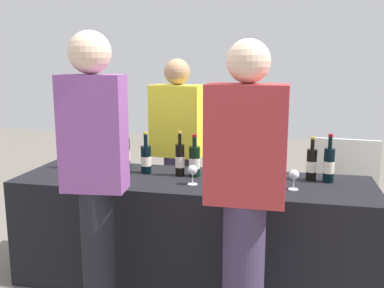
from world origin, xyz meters
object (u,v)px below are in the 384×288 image
(wine_bottle_5, at_px, (268,162))
(guest_1, at_px, (245,188))
(menu_board, at_px, (344,193))
(wine_bottle_3, at_px, (180,160))
(wine_glass_3, at_px, (193,171))
(server_pouring, at_px, (178,148))
(wine_bottle_2, at_px, (146,159))
(wine_glass_2, at_px, (114,165))
(wine_bottle_6, at_px, (312,164))
(wine_bottle_1, at_px, (125,153))
(wine_bottle_4, at_px, (194,161))
(wine_glass_0, at_px, (77,165))
(wine_bottle_7, at_px, (329,165))
(guest_0, at_px, (95,170))
(wine_glass_4, at_px, (294,176))
(wine_glass_1, at_px, (92,166))
(wine_bottle_0, at_px, (75,155))

(wine_bottle_5, xyz_separation_m, guest_1, (-0.08, -0.81, 0.04))
(guest_1, bearing_deg, menu_board, 65.53)
(wine_bottle_3, height_order, menu_board, wine_bottle_3)
(wine_glass_3, bearing_deg, server_pouring, 111.60)
(wine_bottle_2, bearing_deg, wine_glass_2, -125.60)
(wine_bottle_3, xyz_separation_m, wine_bottle_6, (0.91, 0.08, -0.01))
(wine_bottle_6, bearing_deg, wine_glass_2, -167.92)
(wine_bottle_1, xyz_separation_m, wine_bottle_4, (0.56, -0.10, -0.01))
(wine_bottle_3, distance_m, wine_glass_0, 0.73)
(menu_board, bearing_deg, wine_bottle_1, -151.73)
(wine_bottle_4, xyz_separation_m, wine_bottle_5, (0.51, 0.10, -0.00))
(wine_bottle_7, height_order, guest_0, guest_0)
(wine_glass_3, bearing_deg, wine_bottle_2, 150.85)
(wine_bottle_5, bearing_deg, guest_0, -137.13)
(wine_bottle_1, height_order, wine_bottle_4, wine_bottle_1)
(wine_glass_0, bearing_deg, wine_glass_3, 1.13)
(wine_bottle_3, height_order, wine_bottle_4, wine_bottle_3)
(wine_glass_0, distance_m, wine_glass_4, 1.49)
(wine_bottle_5, relative_size, server_pouring, 0.19)
(wine_bottle_7, distance_m, wine_glass_1, 1.61)
(wine_bottle_0, distance_m, server_pouring, 0.84)
(wine_glass_0, height_order, menu_board, menu_board)
(wine_bottle_4, relative_size, guest_0, 0.17)
(wine_bottle_1, relative_size, wine_bottle_7, 0.97)
(wine_bottle_7, xyz_separation_m, guest_0, (-1.33, -0.80, 0.09))
(wine_bottle_0, xyz_separation_m, wine_bottle_1, (0.37, 0.08, 0.01))
(wine_bottle_5, xyz_separation_m, wine_bottle_6, (0.30, -0.02, 0.00))
(wine_bottle_7, relative_size, wine_glass_4, 2.51)
(wine_bottle_4, distance_m, wine_glass_3, 0.21)
(wine_bottle_1, bearing_deg, wine_bottle_0, -168.45)
(guest_1, bearing_deg, wine_glass_3, 128.91)
(wine_bottle_0, distance_m, wine_bottle_2, 0.57)
(wine_glass_1, bearing_deg, wine_glass_3, 4.98)
(guest_0, bearing_deg, guest_1, -3.09)
(wine_bottle_1, xyz_separation_m, wine_glass_2, (0.04, -0.31, -0.02))
(wine_bottle_0, relative_size, wine_glass_1, 2.16)
(wine_bottle_6, height_order, guest_1, guest_1)
(wine_bottle_3, xyz_separation_m, menu_board, (1.23, 0.81, -0.41))
(wine_bottle_4, distance_m, server_pouring, 0.59)
(wine_bottle_0, distance_m, menu_board, 2.24)
(wine_bottle_7, bearing_deg, wine_bottle_6, 166.18)
(guest_1, bearing_deg, wine_bottle_6, 64.62)
(wine_bottle_4, xyz_separation_m, wine_glass_4, (0.69, -0.18, -0.02))
(wine_glass_0, xyz_separation_m, wine_glass_3, (0.83, 0.02, -0.00))
(wine_glass_2, bearing_deg, wine_bottle_1, 97.13)
(wine_bottle_1, distance_m, wine_glass_0, 0.40)
(wine_bottle_1, relative_size, guest_0, 0.18)
(wine_bottle_1, bearing_deg, wine_bottle_5, -0.15)
(wine_bottle_1, xyz_separation_m, wine_bottle_2, (0.20, -0.09, -0.01))
(wine_bottle_4, bearing_deg, wine_bottle_0, 178.34)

